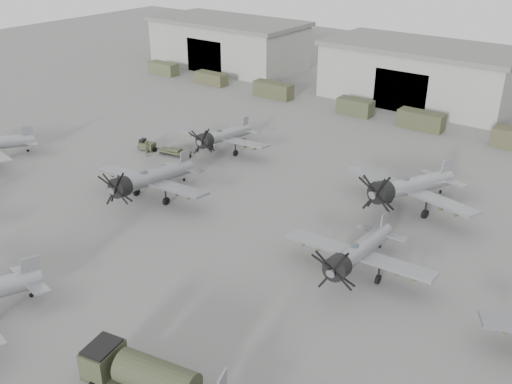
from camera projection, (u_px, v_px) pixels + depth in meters
ground at (96, 286)px, 44.36m from camera, size 220.00×220.00×0.00m
hangar_left at (228, 43)px, 107.53m from camera, size 29.00×14.80×8.70m
hangar_center at (420, 73)px, 86.84m from camera, size 29.00×14.80×8.70m
support_truck_0 at (163, 68)px, 103.42m from camera, size 5.87×2.20×2.10m
support_truck_1 at (211, 78)px, 97.16m from camera, size 5.93×2.20×1.99m
support_truck_2 at (273, 90)px, 89.97m from camera, size 6.60×2.20×2.39m
support_truck_3 at (355, 107)px, 82.05m from camera, size 5.16×2.20×2.33m
support_truck_4 at (421, 120)px, 76.63m from camera, size 6.19×2.20×2.39m
aircraft_mid_1 at (149, 179)px, 56.66m from camera, size 13.05×11.74×5.19m
aircraft_mid_2 at (357, 252)px, 44.51m from camera, size 12.35×11.11×4.92m
aircraft_far_0 at (222, 136)px, 68.24m from camera, size 11.94×10.74×4.75m
aircraft_far_1 at (408, 187)px, 54.60m from camera, size 14.10×12.69×5.60m
fuel_tanker at (141, 374)px, 33.46m from camera, size 7.97×4.55×2.94m
tug_trailer at (158, 148)px, 69.30m from camera, size 6.98×2.80×1.38m
ground_crew at (147, 149)px, 67.92m from camera, size 0.48×0.72×1.93m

